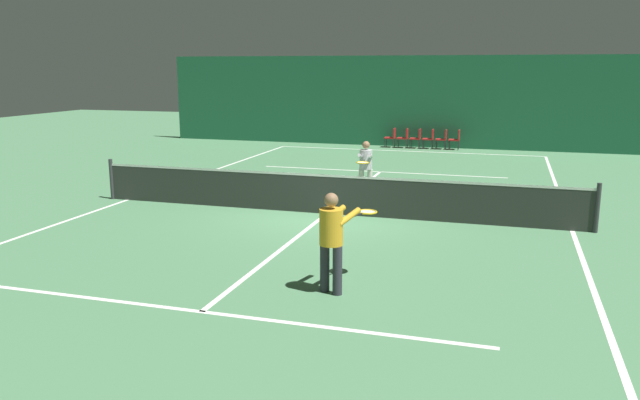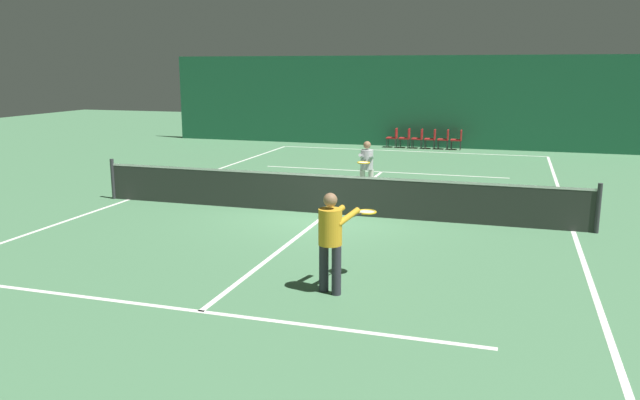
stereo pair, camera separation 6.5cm
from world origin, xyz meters
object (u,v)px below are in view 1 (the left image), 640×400
at_px(player_far, 366,164).
at_px(courtside_chair_2, 417,137).
at_px(courtside_chair_1, 404,137).
at_px(courtside_chair_4, 443,138).
at_px(courtside_chair_5, 456,138).
at_px(courtside_chair_0, 392,136).
at_px(tennis_net, 327,193).
at_px(player_near, 333,235).
at_px(courtside_chair_3, 430,138).

relative_size(player_far, courtside_chair_2, 1.78).
bearing_deg(courtside_chair_1, player_far, 3.78).
xyz_separation_m(courtside_chair_4, courtside_chair_5, (0.55, 0.00, 0.00)).
distance_m(courtside_chair_0, courtside_chair_2, 1.11).
relative_size(tennis_net, player_far, 8.02).
distance_m(tennis_net, courtside_chair_5, 13.12).
bearing_deg(courtside_chair_4, player_far, -5.14).
xyz_separation_m(tennis_net, courtside_chair_4, (1.37, 12.98, -0.03)).
bearing_deg(tennis_net, player_far, 80.01).
relative_size(courtside_chair_2, courtside_chair_5, 1.00).
xyz_separation_m(tennis_net, courtside_chair_1, (-0.29, 12.98, -0.03)).
height_order(player_near, player_far, player_near).
height_order(tennis_net, courtside_chair_4, tennis_net).
height_order(player_far, courtside_chair_2, player_far).
bearing_deg(courtside_chair_1, courtside_chair_5, 90.00).
bearing_deg(courtside_chair_2, courtside_chair_1, -90.00).
bearing_deg(courtside_chair_2, courtside_chair_3, 90.00).
bearing_deg(player_near, courtside_chair_4, 22.57).
height_order(player_far, courtside_chair_5, player_far).
bearing_deg(courtside_chair_3, courtside_chair_0, -90.00).
relative_size(player_near, courtside_chair_4, 1.89).
bearing_deg(tennis_net, courtside_chair_4, 83.98).
xyz_separation_m(player_far, courtside_chair_4, (0.96, 10.64, -0.39)).
xyz_separation_m(player_far, courtside_chair_1, (-0.70, 10.64, -0.39)).
bearing_deg(player_far, courtside_chair_4, 166.99).
xyz_separation_m(courtside_chair_0, courtside_chair_5, (2.77, 0.00, 0.00)).
xyz_separation_m(courtside_chair_2, courtside_chair_5, (1.66, 0.00, 0.00)).
distance_m(player_near, courtside_chair_3, 18.06).
height_order(courtside_chair_1, courtside_chair_5, same).
xyz_separation_m(player_near, courtside_chair_3, (-0.77, 18.04, -0.44)).
xyz_separation_m(tennis_net, courtside_chair_3, (0.81, 12.98, -0.03)).
bearing_deg(courtside_chair_5, courtside_chair_0, -90.00).
distance_m(player_far, courtside_chair_5, 10.75).
bearing_deg(player_far, player_near, 1.11).
bearing_deg(player_far, courtside_chair_1, 175.91).
distance_m(player_near, courtside_chair_1, 18.14).
distance_m(player_far, courtside_chair_1, 10.67).
xyz_separation_m(courtside_chair_1, courtside_chair_5, (2.21, 0.00, 0.00)).
bearing_deg(courtside_chair_0, player_far, 6.73).
bearing_deg(tennis_net, courtside_chair_0, 93.72).
bearing_deg(courtside_chair_0, courtside_chair_2, 90.00).
relative_size(player_far, courtside_chair_0, 1.78).
distance_m(tennis_net, courtside_chair_3, 13.00).
distance_m(player_near, courtside_chair_0, 18.21).
relative_size(courtside_chair_1, courtside_chair_5, 1.00).
relative_size(courtside_chair_3, courtside_chair_4, 1.00).
xyz_separation_m(player_far, courtside_chair_5, (1.51, 10.64, -0.39)).
bearing_deg(courtside_chair_5, courtside_chair_3, -90.00).
height_order(courtside_chair_0, courtside_chair_2, same).
bearing_deg(courtside_chair_4, courtside_chair_5, 90.00).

